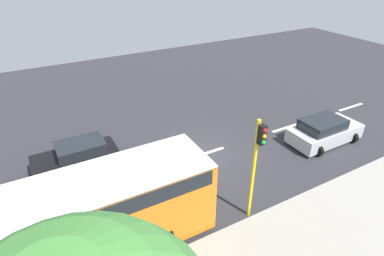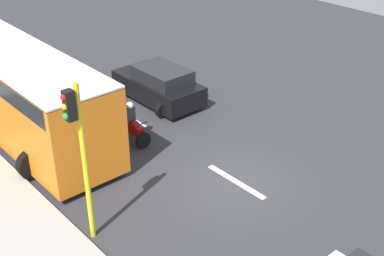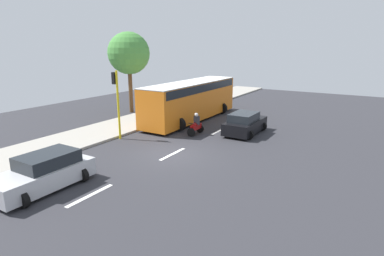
% 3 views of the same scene
% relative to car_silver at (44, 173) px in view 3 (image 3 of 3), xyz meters
% --- Properties ---
extents(ground_plane, '(40.00, 60.00, 0.10)m').
position_rel_car_silver_xyz_m(ground_plane, '(-2.22, -6.52, -0.76)').
color(ground_plane, '#2D2D33').
extents(sidewalk, '(4.00, 60.00, 0.15)m').
position_rel_car_silver_xyz_m(sidewalk, '(4.78, -6.52, -0.64)').
color(sidewalk, '#9E998E').
rests_on(sidewalk, ground).
extents(lane_stripe_far_north, '(0.20, 2.40, 0.01)m').
position_rel_car_silver_xyz_m(lane_stripe_far_north, '(-2.22, -18.52, -0.71)').
color(lane_stripe_far_north, white).
rests_on(lane_stripe_far_north, ground).
extents(lane_stripe_north, '(0.20, 2.40, 0.01)m').
position_rel_car_silver_xyz_m(lane_stripe_north, '(-2.22, -12.52, -0.71)').
color(lane_stripe_north, white).
rests_on(lane_stripe_north, ground).
extents(lane_stripe_mid, '(0.20, 2.40, 0.01)m').
position_rel_car_silver_xyz_m(lane_stripe_mid, '(-2.22, -6.52, -0.71)').
color(lane_stripe_mid, white).
rests_on(lane_stripe_mid, ground).
extents(lane_stripe_south, '(0.20, 2.40, 0.01)m').
position_rel_car_silver_xyz_m(lane_stripe_south, '(-2.22, -0.52, -0.71)').
color(lane_stripe_south, white).
rests_on(lane_stripe_south, ground).
extents(car_silver, '(2.32, 4.26, 1.52)m').
position_rel_car_silver_xyz_m(car_silver, '(0.00, 0.00, 0.00)').
color(car_silver, '#B7B7BC').
rests_on(car_silver, ground).
extents(car_black, '(2.27, 4.03, 1.52)m').
position_rel_car_silver_xyz_m(car_black, '(-4.07, -12.78, -0.00)').
color(car_black, black).
rests_on(car_black, ground).
extents(city_bus, '(3.20, 11.00, 3.16)m').
position_rel_car_silver_xyz_m(city_bus, '(1.33, -14.46, 1.13)').
color(city_bus, orange).
rests_on(city_bus, ground).
extents(motorcycle, '(0.60, 1.30, 1.53)m').
position_rel_car_silver_xyz_m(motorcycle, '(-1.27, -10.76, -0.07)').
color(motorcycle, black).
rests_on(motorcycle, ground).
extents(pedestrian_near_signal, '(0.40, 0.24, 1.69)m').
position_rel_car_silver_xyz_m(pedestrian_near_signal, '(3.39, -16.04, 0.35)').
color(pedestrian_near_signal, '#72604C').
rests_on(pedestrian_near_signal, sidewalk).
extents(traffic_light_corner, '(0.49, 0.24, 4.50)m').
position_rel_car_silver_xyz_m(traffic_light_corner, '(2.62, -7.27, 2.22)').
color(traffic_light_corner, yellow).
rests_on(traffic_light_corner, ground).
extents(street_tree_north, '(3.73, 3.73, 7.24)m').
position_rel_car_silver_xyz_m(street_tree_north, '(7.75, -14.27, 4.63)').
color(street_tree_north, brown).
rests_on(street_tree_north, ground).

